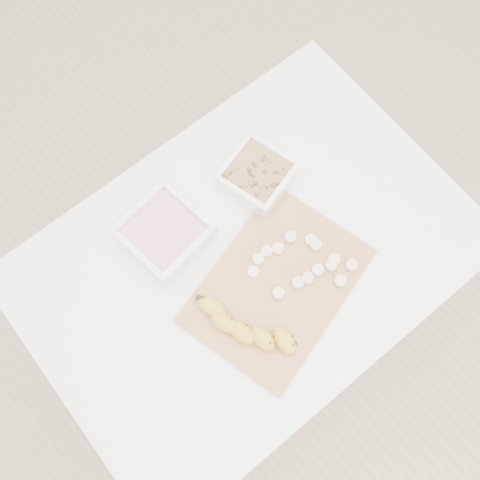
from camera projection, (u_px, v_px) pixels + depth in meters
ground at (245, 313)px, 1.93m from camera, size 3.50×3.50×0.00m
table at (248, 268)px, 1.30m from camera, size 1.00×0.70×0.75m
bowl_yogurt at (165, 233)px, 1.19m from camera, size 0.19×0.19×0.08m
bowl_granola at (257, 176)px, 1.23m from camera, size 0.18×0.18×0.07m
cutting_board at (277, 285)px, 1.18m from camera, size 0.45×0.38×0.01m
banana at (248, 328)px, 1.13m from camera, size 0.11×0.23×0.04m
banana_slices at (302, 263)px, 1.18m from camera, size 0.20×0.18×0.02m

